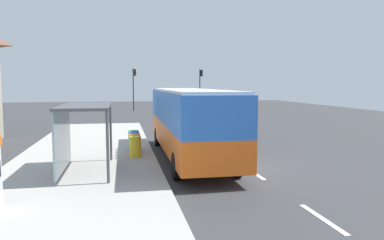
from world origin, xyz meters
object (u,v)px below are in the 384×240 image
at_px(white_van, 194,106).
at_px(bus_shelter, 77,121).
at_px(traffic_light_near_side, 201,83).
at_px(traffic_light_far_side, 134,83).
at_px(sedan_near, 178,105).
at_px(recycling_bin_yellow, 135,147).
at_px(bus, 189,119).
at_px(recycling_bin_orange, 135,144).
at_px(recycling_bin_green, 134,140).
at_px(recycling_bin_blue, 134,142).

height_order(white_van, bus_shelter, bus_shelter).
height_order(traffic_light_near_side, traffic_light_far_side, traffic_light_far_side).
bearing_deg(sedan_near, bus_shelter, -105.29).
distance_m(white_van, traffic_light_far_side, 14.35).
bearing_deg(recycling_bin_yellow, white_van, 70.98).
relative_size(bus, white_van, 2.09).
xyz_separation_m(white_van, recycling_bin_yellow, (-6.40, -18.57, -0.69)).
height_order(white_van, recycling_bin_orange, white_van).
height_order(sedan_near, traffic_light_near_side, traffic_light_near_side).
xyz_separation_m(bus, recycling_bin_orange, (-2.49, 0.53, -1.19)).
relative_size(bus, traffic_light_far_side, 2.03).
height_order(bus, bus_shelter, bus).
relative_size(recycling_bin_green, traffic_light_far_side, 0.17).
bearing_deg(white_van, traffic_light_near_side, 75.05).
bearing_deg(recycling_bin_orange, bus_shelter, -126.31).
xyz_separation_m(sedan_near, bus_shelter, (-8.71, -31.87, 1.31)).
xyz_separation_m(recycling_bin_yellow, recycling_bin_orange, (0.00, 0.70, 0.00)).
bearing_deg(recycling_bin_blue, sedan_near, 77.00).
bearing_deg(sedan_near, recycling_bin_yellow, -102.40).
bearing_deg(white_van, traffic_light_far_side, 111.99).
xyz_separation_m(bus, recycling_bin_green, (-2.49, 1.93, -1.19)).
distance_m(traffic_light_near_side, traffic_light_far_side, 8.64).
xyz_separation_m(white_van, recycling_bin_orange, (-6.40, -17.87, -0.69)).
bearing_deg(traffic_light_near_side, recycling_bin_green, -108.60).
distance_m(white_van, sedan_near, 11.00).
distance_m(bus, recycling_bin_blue, 3.02).
bearing_deg(sedan_near, traffic_light_far_side, 158.31).
bearing_deg(white_van, sedan_near, 89.48).
xyz_separation_m(white_van, recycling_bin_green, (-6.40, -16.47, -0.69)).
height_order(white_van, traffic_light_far_side, traffic_light_far_side).
relative_size(recycling_bin_yellow, recycling_bin_orange, 1.00).
relative_size(white_van, sedan_near, 1.20).
relative_size(bus, recycling_bin_yellow, 11.61).
height_order(recycling_bin_blue, recycling_bin_green, same).
bearing_deg(recycling_bin_blue, bus_shelter, -120.80).
bearing_deg(traffic_light_near_side, bus_shelter, -109.72).
xyz_separation_m(sedan_near, recycling_bin_green, (-6.50, -27.45, -0.14)).
bearing_deg(traffic_light_far_side, traffic_light_near_side, -5.31).
bearing_deg(white_van, recycling_bin_blue, -110.45).
xyz_separation_m(white_van, bus_shelter, (-8.61, -20.88, 0.75)).
relative_size(recycling_bin_yellow, bus_shelter, 0.24).
height_order(bus, traffic_light_near_side, traffic_light_near_side).
distance_m(recycling_bin_orange, traffic_light_near_side, 31.85).
relative_size(white_van, traffic_light_near_side, 0.98).
relative_size(sedan_near, traffic_light_far_side, 0.81).
distance_m(white_van, recycling_bin_orange, 18.99).
height_order(recycling_bin_green, bus_shelter, bus_shelter).
bearing_deg(recycling_bin_orange, traffic_light_far_side, 87.98).
xyz_separation_m(bus, white_van, (3.91, 18.40, -0.50)).
height_order(recycling_bin_orange, traffic_light_near_side, traffic_light_near_side).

